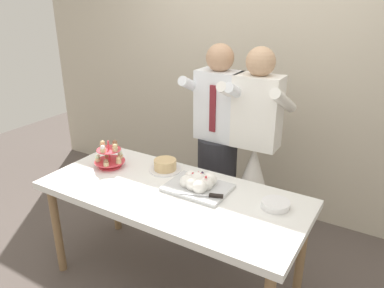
% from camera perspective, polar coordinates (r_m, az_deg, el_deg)
% --- Properties ---
extents(ground_plane, '(8.00, 8.00, 0.00)m').
position_cam_1_polar(ground_plane, '(2.98, -2.82, -20.24)').
color(ground_plane, '#564C47').
extents(rear_wall, '(5.20, 0.10, 2.90)m').
position_cam_1_polar(rear_wall, '(3.53, 10.15, 12.74)').
color(rear_wall, beige).
rests_on(rear_wall, ground_plane).
extents(dessert_table, '(1.80, 0.80, 0.78)m').
position_cam_1_polar(dessert_table, '(2.56, -3.12, -8.57)').
color(dessert_table, white).
rests_on(dessert_table, ground_plane).
extents(cupcake_stand, '(0.23, 0.23, 0.21)m').
position_cam_1_polar(cupcake_stand, '(2.88, -12.40, -1.88)').
color(cupcake_stand, '#D83F4C').
rests_on(cupcake_stand, dessert_table).
extents(main_cake_tray, '(0.43, 0.32, 0.13)m').
position_cam_1_polar(main_cake_tray, '(2.51, 0.96, -6.02)').
color(main_cake_tray, silver).
rests_on(main_cake_tray, dessert_table).
extents(plate_stack, '(0.18, 0.18, 0.04)m').
position_cam_1_polar(plate_stack, '(2.38, 12.54, -8.95)').
color(plate_stack, white).
rests_on(plate_stack, dessert_table).
extents(round_cake, '(0.24, 0.24, 0.08)m').
position_cam_1_polar(round_cake, '(2.79, -4.09, -3.28)').
color(round_cake, white).
rests_on(round_cake, dessert_table).
extents(person_groom, '(0.47, 0.50, 1.66)m').
position_cam_1_polar(person_groom, '(3.07, 3.86, -2.11)').
color(person_groom, '#232328').
rests_on(person_groom, ground_plane).
extents(person_bride, '(0.56, 0.56, 1.66)m').
position_cam_1_polar(person_bride, '(3.03, 9.13, -6.21)').
color(person_bride, white).
rests_on(person_bride, ground_plane).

